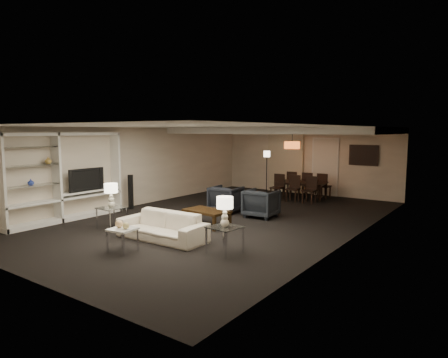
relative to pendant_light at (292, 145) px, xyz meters
name	(u,v)px	position (x,y,z in m)	size (l,w,h in m)	color
floor	(224,219)	(-0.30, -3.50, -1.92)	(11.00, 11.00, 0.00)	black
ceiling	(224,127)	(-0.30, -3.50, 0.58)	(7.00, 11.00, 0.02)	silver
wall_back	(308,161)	(-0.30, 2.00, -0.67)	(7.00, 0.02, 2.50)	#C0B09B
wall_front	(22,203)	(-0.30, -9.00, -0.67)	(7.00, 0.02, 2.50)	#C0B09B
wall_left	(135,167)	(-3.80, -3.50, -0.67)	(0.02, 11.00, 2.50)	#C0B09B
wall_right	(354,183)	(3.20, -3.50, -0.67)	(0.02, 11.00, 2.50)	#C0B09B
ceiling_soffit	(284,131)	(-0.30, 0.00, 0.48)	(7.00, 4.00, 0.20)	silver
curtains	(286,161)	(-1.20, 1.92, -0.72)	(1.50, 0.12, 2.40)	beige
door	(325,167)	(0.40, 1.97, -0.87)	(0.90, 0.05, 2.10)	silver
painting	(364,155)	(1.80, 1.96, -0.37)	(0.95, 0.04, 0.65)	#142D38
media_unit	(66,177)	(-3.61, -6.10, -0.74)	(0.38, 3.40, 2.35)	white
pendant_light	(292,145)	(0.00, 0.00, 0.00)	(0.52, 0.52, 0.24)	#D8591E
sofa	(162,226)	(-0.20, -6.00, -1.62)	(2.08, 0.81, 0.61)	beige
coffee_table	(207,218)	(-0.20, -4.40, -1.72)	(1.14, 0.67, 0.41)	black
armchair_left	(226,199)	(-0.80, -2.70, -1.53)	(0.83, 0.85, 0.78)	black
armchair_right	(261,203)	(0.40, -2.70, -1.53)	(0.83, 0.85, 0.78)	black
side_table_left	(112,218)	(-1.90, -6.00, -1.65)	(0.57, 0.57, 0.53)	silver
side_table_right	(225,240)	(1.50, -6.00, -1.65)	(0.57, 0.57, 0.53)	silver
table_lamp_left	(111,195)	(-1.90, -6.00, -1.09)	(0.32, 0.32, 0.59)	beige
table_lamp_right	(225,212)	(1.50, -6.00, -1.09)	(0.32, 0.32, 0.59)	#F3E6CD
marble_table	(123,240)	(-0.20, -7.10, -1.68)	(0.48, 0.48, 0.48)	white
gold_gourd_a	(119,224)	(-0.30, -7.10, -1.37)	(0.15, 0.15, 0.15)	#F1BD80
gold_gourd_b	(126,226)	(-0.10, -7.10, -1.38)	(0.13, 0.13, 0.13)	#D5BE71
television	(84,179)	(-3.58, -5.55, -0.86)	(0.14, 1.08, 0.62)	black
vase_blue	(31,182)	(-3.61, -7.05, -0.78)	(0.15, 0.15, 0.16)	#243A9F
vase_amber	(48,160)	(-3.61, -6.57, -0.27)	(0.17, 0.17, 0.18)	#B38A3B
floor_speaker	(131,192)	(-3.50, -3.98, -1.39)	(0.12, 0.12, 1.05)	black
dining_table	(301,190)	(0.02, 0.74, -1.62)	(1.71, 0.95, 0.60)	black
chair_nl	(277,187)	(-0.58, 0.09, -1.47)	(0.41, 0.41, 0.89)	black
chair_nm	(293,188)	(0.02, 0.09, -1.47)	(0.41, 0.41, 0.89)	black
chair_nr	(309,190)	(0.62, 0.09, -1.47)	(0.41, 0.41, 0.89)	black
chair_fl	(294,183)	(-0.58, 1.39, -1.47)	(0.41, 0.41, 0.89)	black
chair_fm	(308,184)	(0.02, 1.39, -1.47)	(0.41, 0.41, 0.89)	black
chair_fr	(324,186)	(0.62, 1.39, -1.47)	(0.41, 0.41, 0.89)	black
floor_lamp	(267,173)	(-1.33, 0.66, -1.09)	(0.24, 0.24, 1.66)	black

